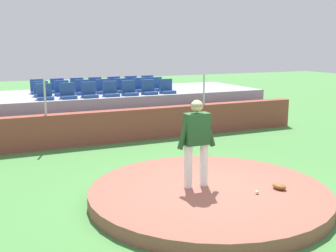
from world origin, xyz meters
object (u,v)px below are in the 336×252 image
at_px(stadium_chair_7, 41,92).
at_px(pitcher, 196,136).
at_px(stadium_chair_4, 129,91).
at_px(stadium_chair_15, 58,88).
at_px(stadium_chair_20, 148,84).
at_px(stadium_chair_2, 89,93).
at_px(stadium_chair_6, 167,89).
at_px(fielding_glove, 279,186).
at_px(stadium_chair_17, 96,87).
at_px(stadium_chair_18, 115,86).
at_px(stadium_chair_5, 149,90).
at_px(stadium_chair_11, 122,88).
at_px(stadium_chair_16, 78,87).
at_px(stadium_chair_9, 83,90).
at_px(stadium_chair_8, 62,91).
at_px(stadium_chair_13, 157,86).
at_px(stadium_chair_10, 103,89).
at_px(stadium_chair_14, 38,89).
at_px(stadium_chair_0, 45,95).
at_px(stadium_chair_1, 68,94).
at_px(stadium_chair_3, 110,91).
at_px(stadium_chair_12, 140,87).
at_px(baseball, 257,192).
at_px(stadium_chair_19, 132,85).

bearing_deg(stadium_chair_7, pitcher, 104.58).
relative_size(stadium_chair_4, stadium_chair_7, 1.00).
bearing_deg(stadium_chair_15, stadium_chair_20, -179.81).
relative_size(stadium_chair_2, stadium_chair_6, 1.00).
bearing_deg(stadium_chair_2, fielding_glove, 104.79).
relative_size(fielding_glove, stadium_chair_17, 0.60).
relative_size(stadium_chair_7, stadium_chair_18, 1.00).
distance_m(stadium_chair_5, stadium_chair_7, 3.63).
relative_size(stadium_chair_2, stadium_chair_11, 1.00).
bearing_deg(stadium_chair_18, stadium_chair_6, 127.41).
bearing_deg(stadium_chair_7, stadium_chair_16, -146.96).
height_order(stadium_chair_7, stadium_chair_9, same).
height_order(stadium_chair_7, stadium_chair_8, same).
height_order(pitcher, stadium_chair_13, pitcher).
height_order(fielding_glove, stadium_chair_2, stadium_chair_2).
bearing_deg(stadium_chair_16, stadium_chair_17, 178.49).
relative_size(stadium_chair_10, stadium_chair_15, 1.00).
height_order(stadium_chair_10, stadium_chair_15, same).
relative_size(stadium_chair_6, stadium_chair_9, 1.00).
distance_m(pitcher, stadium_chair_8, 7.51).
relative_size(pitcher, stadium_chair_4, 3.56).
relative_size(fielding_glove, stadium_chair_18, 0.60).
distance_m(stadium_chair_6, stadium_chair_18, 2.27).
bearing_deg(stadium_chair_9, pitcher, 93.99).
bearing_deg(stadium_chair_14, pitcher, 103.02).
relative_size(stadium_chair_0, stadium_chair_17, 1.00).
relative_size(stadium_chair_1, stadium_chair_11, 1.00).
bearing_deg(stadium_chair_11, stadium_chair_20, -146.00).
height_order(stadium_chair_3, stadium_chair_16, same).
bearing_deg(pitcher, stadium_chair_2, 95.66).
relative_size(stadium_chair_7, stadium_chair_12, 1.00).
bearing_deg(stadium_chair_13, stadium_chair_5, 53.07).
height_order(pitcher, stadium_chair_17, pitcher).
relative_size(baseball, stadium_chair_7, 0.15).
bearing_deg(fielding_glove, baseball, 84.40).
distance_m(stadium_chair_3, stadium_chair_7, 2.31).
height_order(fielding_glove, stadium_chair_5, stadium_chair_5).
distance_m(stadium_chair_8, stadium_chair_19, 2.98).
distance_m(pitcher, stadium_chair_13, 7.76).
xyz_separation_m(stadium_chair_9, stadium_chair_13, (2.80, 0.01, 0.00)).
bearing_deg(stadium_chair_2, stadium_chair_14, -52.12).
xyz_separation_m(stadium_chair_15, stadium_chair_19, (2.82, -0.01, 0.00)).
distance_m(stadium_chair_1, stadium_chair_2, 0.69).
relative_size(stadium_chair_3, stadium_chair_11, 1.00).
height_order(stadium_chair_7, stadium_chair_14, same).
bearing_deg(stadium_chair_11, fielding_glove, 93.53).
bearing_deg(stadium_chair_18, stadium_chair_4, 88.74).
xyz_separation_m(stadium_chair_7, stadium_chair_11, (2.83, -0.00, 0.00)).
bearing_deg(stadium_chair_4, stadium_chair_1, -0.19).
relative_size(stadium_chair_3, stadium_chair_4, 1.00).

